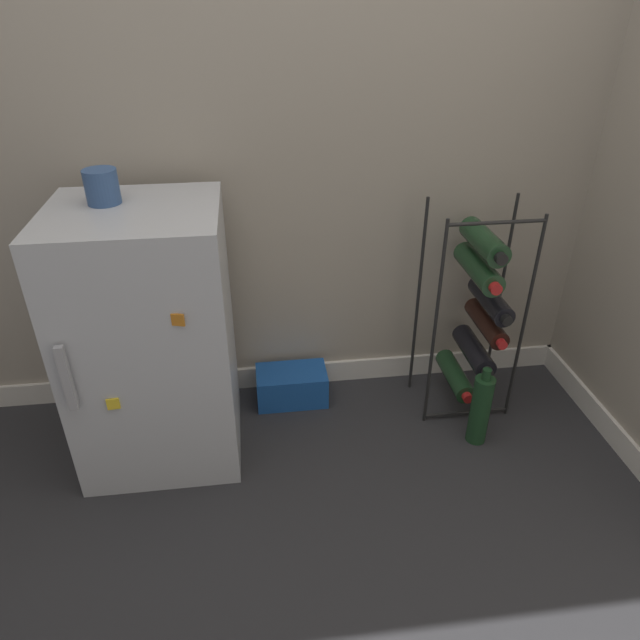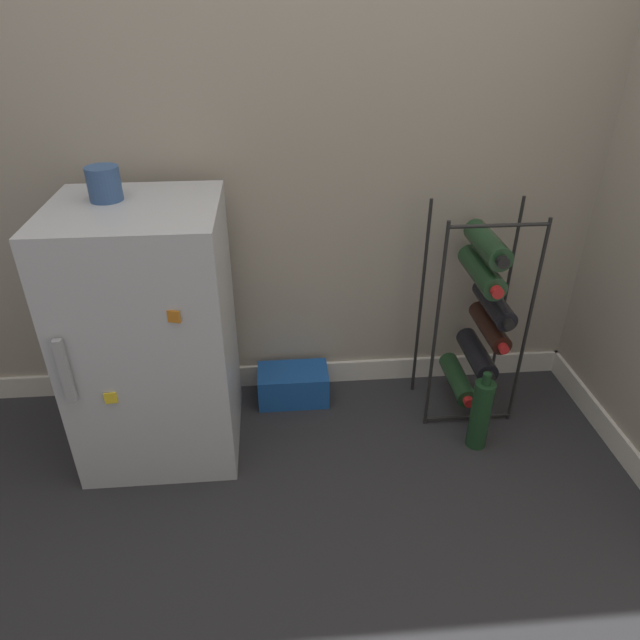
{
  "view_description": "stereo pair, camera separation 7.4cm",
  "coord_description": "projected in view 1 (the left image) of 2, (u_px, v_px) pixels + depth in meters",
  "views": [
    {
      "loc": [
        -0.2,
        -1.36,
        1.4
      ],
      "look_at": [
        0.02,
        0.28,
        0.43
      ],
      "focal_mm": 32.0,
      "sensor_mm": 36.0,
      "label": 1
    },
    {
      "loc": [
        -0.12,
        -1.37,
        1.4
      ],
      "look_at": [
        0.02,
        0.28,
        0.43
      ],
      "focal_mm": 32.0,
      "sensor_mm": 36.0,
      "label": 2
    }
  ],
  "objects": [
    {
      "name": "ground_plane",
      "position": [
        326.0,
        474.0,
        1.9
      ],
      "size": [
        14.0,
        14.0,
        0.0
      ],
      "primitive_type": "plane",
      "color": "#28282B"
    },
    {
      "name": "mini_fridge",
      "position": [
        152.0,
        339.0,
        1.81
      ],
      "size": [
        0.5,
        0.49,
        0.86
      ],
      "color": "#B7BABF",
      "rests_on": "ground_plane"
    },
    {
      "name": "loose_bottle_floor",
      "position": [
        480.0,
        409.0,
        1.98
      ],
      "size": [
        0.07,
        0.07,
        0.3
      ],
      "color": "#19381E",
      "rests_on": "ground_plane"
    },
    {
      "name": "soda_box",
      "position": [
        292.0,
        385.0,
        2.21
      ],
      "size": [
        0.27,
        0.16,
        0.13
      ],
      "color": "#194C9E",
      "rests_on": "ground_plane"
    },
    {
      "name": "wine_rack",
      "position": [
        478.0,
        309.0,
        2.03
      ],
      "size": [
        0.33,
        0.3,
        0.79
      ],
      "color": "black",
      "rests_on": "ground_plane"
    },
    {
      "name": "wall_back",
      "position": [
        303.0,
        48.0,
        1.74
      ],
      "size": [
        7.06,
        0.07,
        2.5
      ],
      "color": "#9E9384",
      "rests_on": "ground_plane"
    },
    {
      "name": "fridge_top_cup",
      "position": [
        102.0,
        187.0,
        1.61
      ],
      "size": [
        0.09,
        0.09,
        0.1
      ],
      "color": "#335184",
      "rests_on": "mini_fridge"
    }
  ]
}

